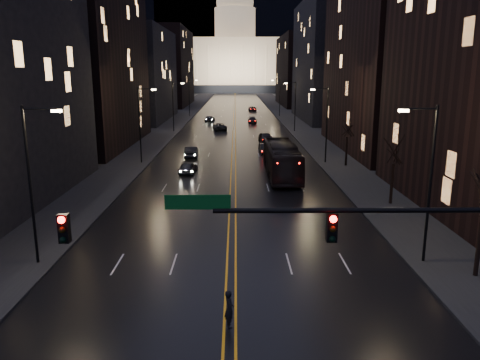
{
  "coord_description": "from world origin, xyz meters",
  "views": [
    {
      "loc": [
        0.27,
        -14.94,
        10.71
      ],
      "look_at": [
        0.53,
        13.57,
        4.1
      ],
      "focal_mm": 35.0,
      "sensor_mm": 36.0,
      "label": 1
    }
  ],
  "objects_px": {
    "traffic_signal": "(402,241)",
    "receding_car_a": "(265,149)",
    "bus": "(282,160)",
    "pedestrian_a": "(229,309)",
    "oncoming_car_a": "(188,167)",
    "oncoming_car_b": "(191,152)"
  },
  "relations": [
    {
      "from": "bus",
      "to": "oncoming_car_a",
      "type": "distance_m",
      "value": 10.11
    },
    {
      "from": "bus",
      "to": "receding_car_a",
      "type": "relative_size",
      "value": 3.08
    },
    {
      "from": "bus",
      "to": "pedestrian_a",
      "type": "height_order",
      "value": "bus"
    },
    {
      "from": "oncoming_car_a",
      "to": "oncoming_car_b",
      "type": "bearing_deg",
      "value": -81.16
    },
    {
      "from": "oncoming_car_b",
      "to": "oncoming_car_a",
      "type": "bearing_deg",
      "value": 90.45
    },
    {
      "from": "oncoming_car_a",
      "to": "receding_car_a",
      "type": "distance_m",
      "value": 15.22
    },
    {
      "from": "bus",
      "to": "receding_car_a",
      "type": "xyz_separation_m",
      "value": [
        -0.84,
        13.79,
        -1.09
      ]
    },
    {
      "from": "oncoming_car_a",
      "to": "receding_car_a",
      "type": "xyz_separation_m",
      "value": [
        9.08,
        12.22,
        0.0
      ]
    },
    {
      "from": "bus",
      "to": "pedestrian_a",
      "type": "distance_m",
      "value": 30.0
    },
    {
      "from": "traffic_signal",
      "to": "bus",
      "type": "distance_m",
      "value": 32.98
    },
    {
      "from": "traffic_signal",
      "to": "receding_car_a",
      "type": "xyz_separation_m",
      "value": [
        -1.7,
        46.59,
        -4.42
      ]
    },
    {
      "from": "pedestrian_a",
      "to": "oncoming_car_a",
      "type": "bearing_deg",
      "value": -6.84
    },
    {
      "from": "bus",
      "to": "receding_car_a",
      "type": "height_order",
      "value": "bus"
    },
    {
      "from": "traffic_signal",
      "to": "bus",
      "type": "xyz_separation_m",
      "value": [
        -0.85,
        32.8,
        -3.33
      ]
    },
    {
      "from": "traffic_signal",
      "to": "pedestrian_a",
      "type": "relative_size",
      "value": 10.23
    },
    {
      "from": "traffic_signal",
      "to": "oncoming_car_a",
      "type": "bearing_deg",
      "value": 107.41
    },
    {
      "from": "traffic_signal",
      "to": "receding_car_a",
      "type": "bearing_deg",
      "value": 92.09
    },
    {
      "from": "pedestrian_a",
      "to": "traffic_signal",
      "type": "bearing_deg",
      "value": -134.34
    },
    {
      "from": "oncoming_car_a",
      "to": "oncoming_car_b",
      "type": "height_order",
      "value": "oncoming_car_b"
    },
    {
      "from": "bus",
      "to": "receding_car_a",
      "type": "distance_m",
      "value": 13.86
    },
    {
      "from": "receding_car_a",
      "to": "pedestrian_a",
      "type": "height_order",
      "value": "pedestrian_a"
    },
    {
      "from": "traffic_signal",
      "to": "pedestrian_a",
      "type": "distance_m",
      "value": 7.99
    }
  ]
}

